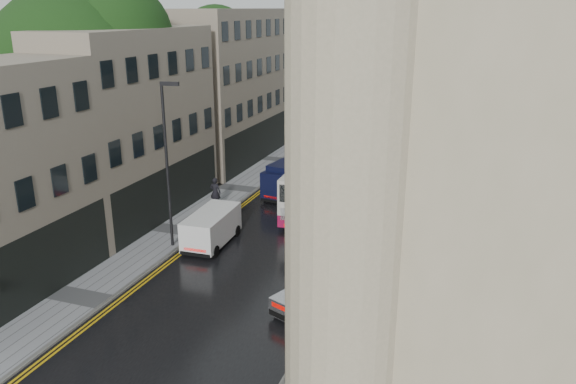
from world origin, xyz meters
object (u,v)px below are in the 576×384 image
Objects in this scene: white_lorry at (376,146)px; navy_van at (267,182)px; lamp_post_near at (167,167)px; tree_near at (78,102)px; cream_bus at (291,193)px; silver_hatchback at (281,296)px; tree_far at (192,86)px; lamp_post_far at (291,106)px; white_van at (185,236)px; pedestrian at (215,192)px.

white_lorry reaches higher than navy_van.
navy_van is at bearing 71.14° from lamp_post_near.
navy_van is at bearing 32.53° from tree_near.
cream_bus is 8.29m from lamp_post_near.
tree_far is at bearing 148.60° from silver_hatchback.
lamp_post_far is (-7.62, 2.32, 2.17)m from white_lorry.
navy_van is at bearing 132.81° from cream_bus.
pedestrian is at bearing 101.20° from white_van.
white_lorry is 2.11× the size of white_van.
tree_near is at bearing 22.85° from pedestrian.
lamp_post_far is at bearing 83.67° from lamp_post_near.
cream_bus is at bearing -101.70° from white_lorry.
lamp_post_near is at bearing -112.82° from lamp_post_far.
silver_hatchback is 13.62m from pedestrian.
navy_van is 3.58m from pedestrian.
tree_near is 3.35× the size of white_van.
silver_hatchback is at bearing -33.40° from white_van.
pedestrian is at bearing -55.13° from tree_far.
tree_near is 1.11× the size of tree_far.
tree_near reaches higher than navy_van.
pedestrian reaches higher than white_van.
pedestrian is at bearing -115.15° from lamp_post_far.
tree_near reaches higher than white_van.
cream_bus is 1.29× the size of lamp_post_far.
lamp_post_near is at bearing -65.47° from tree_far.
cream_bus is 14.03m from lamp_post_far.
white_lorry is 8.25m from lamp_post_far.
white_lorry is at bearing 63.97° from navy_van.
lamp_post_near reaches higher than pedestrian.
tree_near is 1.58× the size of white_lorry.
silver_hatchback is 0.51× the size of lamp_post_near.
navy_van is (-5.91, 13.30, 0.44)m from silver_hatchback.
silver_hatchback is at bearing -25.37° from tree_near.
lamp_post_near is 0.98× the size of lamp_post_far.
lamp_post_near is 19.29m from lamp_post_far.
tree_far reaches higher than lamp_post_near.
tree_near is 13.02m from tree_far.
pedestrian is 0.22× the size of lamp_post_near.
lamp_post_near reaches higher than white_lorry.
white_van is at bearing -109.69° from lamp_post_far.
cream_bus is 11.08m from white_lorry.
white_van is (8.59, -3.23, -5.99)m from tree_near.
pedestrian is (-8.39, 10.73, 0.24)m from silver_hatchback.
tree_near is 2.80× the size of navy_van.
lamp_post_near reaches higher than cream_bus.
silver_hatchback is (0.29, -21.45, -1.48)m from white_lorry.
cream_bus is at bearing 16.46° from tree_near.
tree_far is at bearing -176.96° from lamp_post_far.
white_lorry is (14.77, 1.17, -3.91)m from tree_far.
pedestrian is at bearing -122.73° from white_lorry.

